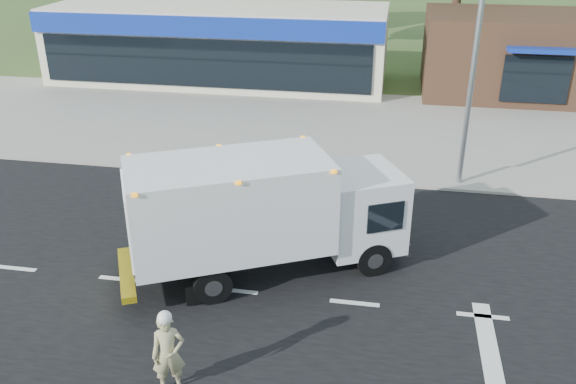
% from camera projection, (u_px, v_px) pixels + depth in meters
% --- Properties ---
extents(ground, '(120.00, 120.00, 0.00)m').
position_uv_depth(ground, '(355.00, 303.00, 14.74)').
color(ground, '#385123').
rests_on(ground, ground).
extents(road_asphalt, '(60.00, 14.00, 0.02)m').
position_uv_depth(road_asphalt, '(355.00, 303.00, 14.73)').
color(road_asphalt, black).
rests_on(road_asphalt, ground).
extents(sidewalk, '(60.00, 2.40, 0.12)m').
position_uv_depth(sidewalk, '(372.00, 171.00, 22.03)').
color(sidewalk, gray).
rests_on(sidewalk, ground).
extents(parking_apron, '(60.00, 9.00, 0.02)m').
position_uv_depth(parking_apron, '(378.00, 122.00, 27.22)').
color(parking_apron, gray).
rests_on(parking_apron, ground).
extents(lane_markings, '(55.20, 7.00, 0.01)m').
position_uv_depth(lane_markings, '(412.00, 345.00, 13.31)').
color(lane_markings, silver).
rests_on(lane_markings, road_asphalt).
extents(ems_box_truck, '(7.49, 5.21, 3.21)m').
position_uv_depth(ems_box_truck, '(261.00, 209.00, 15.25)').
color(ems_box_truck, black).
rests_on(ems_box_truck, ground).
extents(emergency_worker, '(0.76, 0.64, 1.88)m').
position_uv_depth(emergency_worker, '(168.00, 353.00, 11.72)').
color(emergency_worker, tan).
rests_on(emergency_worker, ground).
extents(retail_strip_mall, '(18.00, 6.20, 4.00)m').
position_uv_depth(retail_strip_mall, '(218.00, 43.00, 33.09)').
color(retail_strip_mall, beige).
rests_on(retail_strip_mall, ground).
extents(brown_storefront, '(10.00, 6.70, 4.00)m').
position_uv_depth(brown_storefront, '(526.00, 55.00, 30.61)').
color(brown_storefront, '#382316').
rests_on(brown_storefront, ground).
extents(traffic_signal_pole, '(3.51, 0.25, 8.00)m').
position_uv_depth(traffic_signal_pole, '(456.00, 40.00, 19.06)').
color(traffic_signal_pole, gray).
rests_on(traffic_signal_pole, ground).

